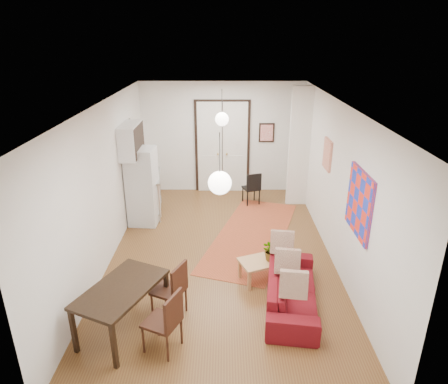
{
  "coord_description": "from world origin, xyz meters",
  "views": [
    {
      "loc": [
        0.06,
        -6.72,
        4.01
      ],
      "look_at": [
        0.05,
        0.19,
        1.25
      ],
      "focal_mm": 32.0,
      "sensor_mm": 36.0,
      "label": 1
    }
  ],
  "objects_px": {
    "kitchen_counter": "(148,189)",
    "dining_table": "(121,292)",
    "sofa": "(292,289)",
    "dining_chair_near": "(169,282)",
    "fridge": "(142,187)",
    "dining_chair_far": "(162,312)",
    "coffee_table": "(265,262)",
    "black_side_chair": "(251,184)"
  },
  "relations": [
    {
      "from": "kitchen_counter",
      "to": "dining_table",
      "type": "relative_size",
      "value": 0.85
    },
    {
      "from": "kitchen_counter",
      "to": "sofa",
      "type": "bearing_deg",
      "value": -58.42
    },
    {
      "from": "dining_chair_near",
      "to": "kitchen_counter",
      "type": "bearing_deg",
      "value": -140.54
    },
    {
      "from": "sofa",
      "to": "kitchen_counter",
      "type": "bearing_deg",
      "value": 47.58
    },
    {
      "from": "fridge",
      "to": "dining_chair_far",
      "type": "height_order",
      "value": "fridge"
    },
    {
      "from": "sofa",
      "to": "coffee_table",
      "type": "distance_m",
      "value": 0.78
    },
    {
      "from": "coffee_table",
      "to": "black_side_chair",
      "type": "bearing_deg",
      "value": 90.65
    },
    {
      "from": "coffee_table",
      "to": "black_side_chair",
      "type": "relative_size",
      "value": 1.2
    },
    {
      "from": "kitchen_counter",
      "to": "dining_chair_near",
      "type": "height_order",
      "value": "kitchen_counter"
    },
    {
      "from": "coffee_table",
      "to": "dining_table",
      "type": "relative_size",
      "value": 0.65
    },
    {
      "from": "kitchen_counter",
      "to": "fridge",
      "type": "distance_m",
      "value": 0.58
    },
    {
      "from": "sofa",
      "to": "dining_table",
      "type": "relative_size",
      "value": 1.26
    },
    {
      "from": "kitchen_counter",
      "to": "dining_table",
      "type": "distance_m",
      "value": 4.09
    },
    {
      "from": "fridge",
      "to": "dining_table",
      "type": "relative_size",
      "value": 1.14
    },
    {
      "from": "dining_chair_near",
      "to": "black_side_chair",
      "type": "height_order",
      "value": "dining_chair_near"
    },
    {
      "from": "dining_table",
      "to": "black_side_chair",
      "type": "distance_m",
      "value": 5.18
    },
    {
      "from": "coffee_table",
      "to": "fridge",
      "type": "distance_m",
      "value": 3.41
    },
    {
      "from": "sofa",
      "to": "coffee_table",
      "type": "bearing_deg",
      "value": 35.18
    },
    {
      "from": "sofa",
      "to": "black_side_chair",
      "type": "xyz_separation_m",
      "value": [
        -0.39,
        4.12,
        0.2
      ]
    },
    {
      "from": "dining_table",
      "to": "black_side_chair",
      "type": "relative_size",
      "value": 1.84
    },
    {
      "from": "coffee_table",
      "to": "dining_chair_near",
      "type": "xyz_separation_m",
      "value": [
        -1.54,
        -0.86,
        0.19
      ]
    },
    {
      "from": "sofa",
      "to": "dining_chair_far",
      "type": "height_order",
      "value": "dining_chair_far"
    },
    {
      "from": "fridge",
      "to": "sofa",
      "type": "bearing_deg",
      "value": -41.92
    },
    {
      "from": "coffee_table",
      "to": "kitchen_counter",
      "type": "xyz_separation_m",
      "value": [
        -2.51,
        2.78,
        0.28
      ]
    },
    {
      "from": "dining_chair_far",
      "to": "black_side_chair",
      "type": "distance_m",
      "value": 5.21
    },
    {
      "from": "kitchen_counter",
      "to": "dining_chair_near",
      "type": "distance_m",
      "value": 3.77
    },
    {
      "from": "dining_chair_far",
      "to": "dining_chair_near",
      "type": "bearing_deg",
      "value": -155.54
    },
    {
      "from": "dining_chair_far",
      "to": "sofa",
      "type": "bearing_deg",
      "value": 139.08
    },
    {
      "from": "kitchen_counter",
      "to": "black_side_chair",
      "type": "bearing_deg",
      "value": 6.86
    },
    {
      "from": "sofa",
      "to": "kitchen_counter",
      "type": "height_order",
      "value": "kitchen_counter"
    },
    {
      "from": "coffee_table",
      "to": "dining_chair_far",
      "type": "bearing_deg",
      "value": -134.64
    },
    {
      "from": "fridge",
      "to": "black_side_chair",
      "type": "distance_m",
      "value": 2.77
    },
    {
      "from": "dining_table",
      "to": "coffee_table",
      "type": "bearing_deg",
      "value": 31.27
    },
    {
      "from": "kitchen_counter",
      "to": "dining_chair_far",
      "type": "relative_size",
      "value": 1.43
    },
    {
      "from": "dining_table",
      "to": "dining_chair_near",
      "type": "bearing_deg",
      "value": 36.29
    },
    {
      "from": "black_side_chair",
      "to": "coffee_table",
      "type": "bearing_deg",
      "value": 71.54
    },
    {
      "from": "coffee_table",
      "to": "dining_chair_far",
      "type": "xyz_separation_m",
      "value": [
        -1.54,
        -1.56,
        0.19
      ]
    },
    {
      "from": "coffee_table",
      "to": "fridge",
      "type": "bearing_deg",
      "value": 138.14
    },
    {
      "from": "coffee_table",
      "to": "black_side_chair",
      "type": "height_order",
      "value": "black_side_chair"
    },
    {
      "from": "dining_chair_near",
      "to": "dining_chair_far",
      "type": "bearing_deg",
      "value": 24.46
    },
    {
      "from": "dining_chair_near",
      "to": "dining_chair_far",
      "type": "height_order",
      "value": "same"
    },
    {
      "from": "kitchen_counter",
      "to": "black_side_chair",
      "type": "distance_m",
      "value": 2.56
    }
  ]
}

